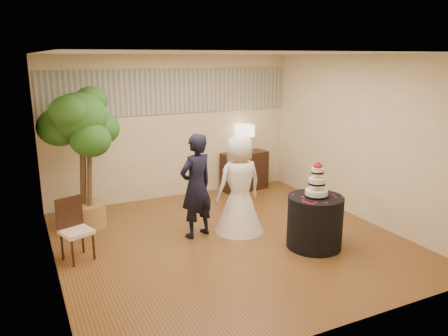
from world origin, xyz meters
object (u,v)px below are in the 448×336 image
cake_table (315,222)px  ficus_tree (82,158)px  wedding_cake (317,179)px  bride (239,184)px  table_lamp (245,139)px  console (244,171)px  side_chair (76,230)px  groom (196,186)px

cake_table → ficus_tree: ficus_tree is taller
cake_table → ficus_tree: 3.79m
cake_table → wedding_cake: size_ratio=1.55×
bride → table_lamp: 2.31m
console → table_lamp: 0.70m
bride → side_chair: bride is taller
cake_table → side_chair: side_chair is taller
console → cake_table: bearing=-106.4°
ficus_tree → side_chair: ficus_tree is taller
bride → side_chair: (-2.50, 0.06, -0.36)m
cake_table → table_lamp: bearing=81.6°
bride → table_lamp: bride is taller
table_lamp → groom: bearing=-134.9°
cake_table → side_chair: (-3.22, 1.08, 0.05)m
cake_table → console: console is taller
table_lamp → cake_table: bearing=-98.4°
ficus_tree → side_chair: size_ratio=2.68×
groom → cake_table: size_ratio=2.03×
bride → wedding_cake: (0.72, -1.03, 0.25)m
cake_table → table_lamp: table_lamp is taller
groom → wedding_cake: bearing=122.6°
table_lamp → ficus_tree: bearing=-168.0°
groom → ficus_tree: 1.92m
console → bride: bearing=-128.6°
cake_table → console: (0.44, 3.00, 0.02)m
cake_table → console: size_ratio=0.83×
ficus_tree → side_chair: 1.44m
side_chair → wedding_cake: bearing=-38.0°
wedding_cake → table_lamp: bearing=81.6°
groom → bride: 0.70m
bride → wedding_cake: bride is taller
console → table_lamp: size_ratio=1.68×
table_lamp → side_chair: (-3.66, -1.92, -0.67)m
console → ficus_tree: (-3.35, -0.71, 0.77)m
console → side_chair: bearing=-160.5°
side_chair → table_lamp: bearing=8.2°
groom → wedding_cake: groom is taller
groom → bride: bearing=152.5°
cake_table → wedding_cake: (0.00, 0.00, 0.65)m
wedding_cake → ficus_tree: size_ratio=0.22×
console → ficus_tree: bearing=-176.1°
cake_table → ficus_tree: size_ratio=0.35×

